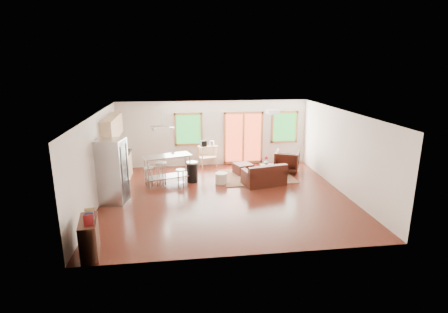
{
  "coord_description": "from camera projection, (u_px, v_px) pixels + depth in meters",
  "views": [
    {
      "loc": [
        -1.36,
        -10.12,
        4.03
      ],
      "look_at": [
        0.0,
        0.3,
        1.2
      ],
      "focal_mm": 28.0,
      "sensor_mm": 36.0,
      "label": 1
    }
  ],
  "objects": [
    {
      "name": "armchair",
      "position": [
        287.0,
        160.0,
        13.25
      ],
      "size": [
        1.13,
        1.1,
        0.9
      ],
      "primitive_type": "imported",
      "rotation": [
        0.0,
        0.0,
        2.72
      ],
      "color": "black",
      "rests_on": "floor"
    },
    {
      "name": "right_wall",
      "position": [
        343.0,
        152.0,
        11.04
      ],
      "size": [
        0.02,
        7.0,
        2.6
      ],
      "primitive_type": "cube",
      "color": "silver",
      "rests_on": "ground"
    },
    {
      "name": "window_left",
      "position": [
        188.0,
        129.0,
        13.7
      ],
      "size": [
        1.1,
        0.05,
        1.3
      ],
      "color": "#1C5B22",
      "rests_on": "back_wall"
    },
    {
      "name": "ceiling_flush",
      "position": [
        273.0,
        112.0,
        11.02
      ],
      "size": [
        0.35,
        0.35,
        0.12
      ],
      "primitive_type": "cube",
      "color": "white",
      "rests_on": "ceiling"
    },
    {
      "name": "bar_stool_c",
      "position": [
        181.0,
        174.0,
        11.49
      ],
      "size": [
        0.34,
        0.34,
        0.64
      ],
      "rotation": [
        0.0,
        0.0,
        0.15
      ],
      "color": "#B7BABC",
      "rests_on": "floor"
    },
    {
      "name": "trash_can",
      "position": [
        192.0,
        172.0,
        12.13
      ],
      "size": [
        0.46,
        0.46,
        0.72
      ],
      "rotation": [
        0.0,
        0.0,
        0.18
      ],
      "color": "black",
      "rests_on": "floor"
    },
    {
      "name": "bar_stool_b",
      "position": [
        161.0,
        169.0,
        11.68
      ],
      "size": [
        0.49,
        0.49,
        0.8
      ],
      "rotation": [
        0.0,
        0.0,
        -0.37
      ],
      "color": "#B7BABC",
      "rests_on": "floor"
    },
    {
      "name": "ceiling",
      "position": [
        225.0,
        113.0,
        10.22
      ],
      "size": [
        7.5,
        7.0,
        0.02
      ],
      "primitive_type": "cube",
      "color": "white",
      "rests_on": "ground"
    },
    {
      "name": "bookshelf",
      "position": [
        89.0,
        237.0,
        7.47
      ],
      "size": [
        0.5,
        0.96,
        1.07
      ],
      "rotation": [
        0.0,
        0.0,
        0.16
      ],
      "color": "#391E13",
      "rests_on": "floor"
    },
    {
      "name": "french_doors",
      "position": [
        243.0,
        138.0,
        14.08
      ],
      "size": [
        1.6,
        0.05,
        2.1
      ],
      "color": "#BB3D21",
      "rests_on": "back_wall"
    },
    {
      "name": "left_wall",
      "position": [
        97.0,
        160.0,
        10.09
      ],
      "size": [
        0.02,
        7.0,
        2.6
      ],
      "primitive_type": "cube",
      "color": "silver",
      "rests_on": "ground"
    },
    {
      "name": "bar_stool_a",
      "position": [
        149.0,
        172.0,
        11.61
      ],
      "size": [
        0.38,
        0.38,
        0.67
      ],
      "rotation": [
        0.0,
        0.0,
        0.22
      ],
      "color": "#B7BABC",
      "rests_on": "floor"
    },
    {
      "name": "refrigerator",
      "position": [
        112.0,
        171.0,
        10.2
      ],
      "size": [
        0.89,
        0.87,
        1.91
      ],
      "rotation": [
        0.0,
        0.0,
        -0.19
      ],
      "color": "#B7BABC",
      "rests_on": "floor"
    },
    {
      "name": "loveseat",
      "position": [
        264.0,
        177.0,
        11.84
      ],
      "size": [
        1.53,
        1.08,
        0.74
      ],
      "rotation": [
        0.0,
        0.0,
        0.22
      ],
      "color": "black",
      "rests_on": "floor"
    },
    {
      "name": "back_wall",
      "position": [
        214.0,
        133.0,
        13.93
      ],
      "size": [
        7.5,
        0.02,
        2.6
      ],
      "primitive_type": "cube",
      "color": "silver",
      "rests_on": "ground"
    },
    {
      "name": "coffee_table",
      "position": [
        273.0,
        167.0,
        12.86
      ],
      "size": [
        0.96,
        0.61,
        0.37
      ],
      "rotation": [
        0.0,
        0.0,
        -0.05
      ],
      "color": "#391E13",
      "rests_on": "floor"
    },
    {
      "name": "floor",
      "position": [
        225.0,
        196.0,
        10.91
      ],
      "size": [
        7.5,
        7.0,
        0.02
      ],
      "primitive_type": "cube",
      "color": "#39130C",
      "rests_on": "ground"
    },
    {
      "name": "book",
      "position": [
        278.0,
        162.0,
        12.7
      ],
      "size": [
        0.21,
        0.05,
        0.28
      ],
      "primitive_type": "imported",
      "rotation": [
        0.0,
        0.0,
        0.14
      ],
      "color": "maroon",
      "rests_on": "coffee_table"
    },
    {
      "name": "front_wall",
      "position": [
        248.0,
        199.0,
        7.2
      ],
      "size": [
        7.5,
        0.02,
        2.6
      ],
      "primitive_type": "cube",
      "color": "silver",
      "rests_on": "ground"
    },
    {
      "name": "vase",
      "position": [
        266.0,
        161.0,
        12.84
      ],
      "size": [
        0.2,
        0.21,
        0.31
      ],
      "rotation": [
        0.0,
        0.0,
        -0.14
      ],
      "color": "silver",
      "rests_on": "coffee_table"
    },
    {
      "name": "kitchen_cart",
      "position": [
        207.0,
        149.0,
        13.77
      ],
      "size": [
        0.82,
        0.65,
        1.09
      ],
      "rotation": [
        0.0,
        0.0,
        0.31
      ],
      "color": "tan",
      "rests_on": "floor"
    },
    {
      "name": "cup",
      "position": [
        173.0,
        153.0,
        12.05
      ],
      "size": [
        0.14,
        0.13,
        0.11
      ],
      "primitive_type": "imported",
      "rotation": [
        0.0,
        0.0,
        0.38
      ],
      "color": "white",
      "rests_on": "island"
    },
    {
      "name": "island",
      "position": [
        168.0,
        164.0,
        11.85
      ],
      "size": [
        1.71,
        1.08,
        1.01
      ],
      "rotation": [
        0.0,
        0.0,
        0.3
      ],
      "color": "#B7BABC",
      "rests_on": "floor"
    },
    {
      "name": "pouf",
      "position": [
        221.0,
        178.0,
        12.02
      ],
      "size": [
        0.53,
        0.53,
        0.37
      ],
      "primitive_type": "cylinder",
      "rotation": [
        0.0,
        0.0,
        0.32
      ],
      "color": "silver",
      "rests_on": "floor"
    },
    {
      "name": "ottoman",
      "position": [
        243.0,
        169.0,
        13.01
      ],
      "size": [
        0.76,
        0.76,
        0.4
      ],
      "primitive_type": "cube",
      "rotation": [
        0.0,
        0.0,
        0.31
      ],
      "color": "black",
      "rests_on": "floor"
    },
    {
      "name": "pendant_light",
      "position": [
        163.0,
        129.0,
        11.61
      ],
      "size": [
        0.8,
        0.18,
        0.79
      ],
      "color": "gray",
      "rests_on": "ceiling"
    },
    {
      "name": "cabinets",
      "position": [
        117.0,
        157.0,
        11.85
      ],
      "size": [
        0.64,
        2.24,
        2.3
      ],
      "color": "tan",
      "rests_on": "floor"
    },
    {
      "name": "rug",
      "position": [
        256.0,
        176.0,
        12.76
      ],
      "size": [
        2.66,
        2.1,
        0.03
      ],
      "primitive_type": "cube",
      "rotation": [
        0.0,
        0.0,
        0.05
      ],
      "color": "#50623C",
      "rests_on": "floor"
    },
    {
      "name": "window_right",
      "position": [
        285.0,
        127.0,
        14.19
      ],
      "size": [
        1.1,
        0.05,
        1.3
      ],
      "color": "#1C5B22",
      "rests_on": "back_wall"
    }
  ]
}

